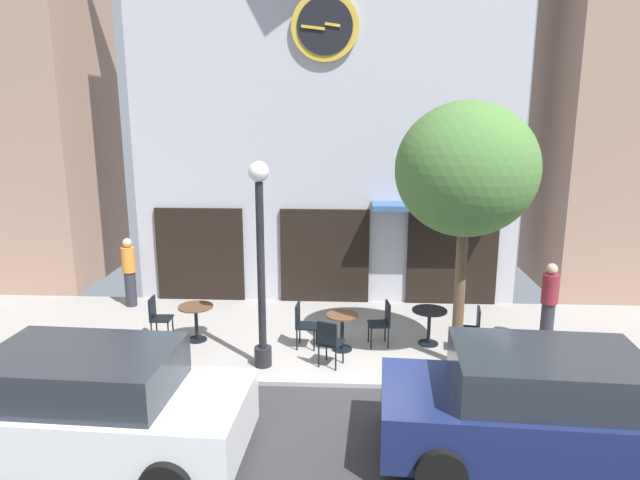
# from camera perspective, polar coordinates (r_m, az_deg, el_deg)

# --- Properties ---
(ground_plane) EXTENTS (27.28, 10.24, 0.13)m
(ground_plane) POSITION_cam_1_polar(r_m,az_deg,el_deg) (9.48, 3.24, -16.39)
(ground_plane) COLOR gray
(clock_building) EXTENTS (9.19, 4.20, 10.95)m
(clock_building) POSITION_cam_1_polar(r_m,az_deg,el_deg) (14.82, 0.77, 16.90)
(clock_building) COLOR #B2B2BC
(clock_building) RESTS_ON ground_plane
(street_lamp) EXTENTS (0.36, 0.36, 3.77)m
(street_lamp) POSITION_cam_1_polar(r_m,az_deg,el_deg) (10.14, -5.95, -2.58)
(street_lamp) COLOR black
(street_lamp) RESTS_ON ground_plane
(street_tree) EXTENTS (2.48, 2.23, 4.79)m
(street_tree) POSITION_cam_1_polar(r_m,az_deg,el_deg) (10.22, 14.50, 6.78)
(street_tree) COLOR brown
(street_tree) RESTS_ON ground_plane
(cafe_table_leftmost) EXTENTS (0.71, 0.71, 0.74)m
(cafe_table_leftmost) POSITION_cam_1_polar(r_m,az_deg,el_deg) (11.90, -12.34, -7.47)
(cafe_table_leftmost) COLOR black
(cafe_table_leftmost) RESTS_ON ground_plane
(cafe_table_rightmost) EXTENTS (0.63, 0.63, 0.73)m
(cafe_table_rightmost) POSITION_cam_1_polar(r_m,az_deg,el_deg) (11.22, 2.24, -8.65)
(cafe_table_rightmost) COLOR black
(cafe_table_rightmost) RESTS_ON ground_plane
(cafe_table_center_left) EXTENTS (0.70, 0.70, 0.73)m
(cafe_table_center_left) POSITION_cam_1_polar(r_m,az_deg,el_deg) (11.66, 10.91, -7.90)
(cafe_table_center_left) COLOR black
(cafe_table_center_left) RESTS_ON ground_plane
(cafe_chair_near_tree) EXTENTS (0.43, 0.43, 0.90)m
(cafe_chair_near_tree) POSITION_cam_1_polar(r_m,az_deg,el_deg) (11.32, -1.76, -8.22)
(cafe_chair_near_tree) COLOR black
(cafe_chair_near_tree) RESTS_ON ground_plane
(cafe_chair_curbside) EXTENTS (0.52, 0.52, 0.90)m
(cafe_chair_curbside) POSITION_cam_1_polar(r_m,az_deg,el_deg) (10.48, 0.93, -10.01)
(cafe_chair_curbside) COLOR black
(cafe_chair_curbside) RESTS_ON ground_plane
(cafe_chair_right_end) EXTENTS (0.45, 0.45, 0.90)m
(cafe_chair_right_end) POSITION_cam_1_polar(r_m,az_deg,el_deg) (11.47, 6.32, -8.01)
(cafe_chair_right_end) COLOR black
(cafe_chair_right_end) RESTS_ON ground_plane
(cafe_chair_facing_street) EXTENTS (0.45, 0.45, 0.90)m
(cafe_chair_facing_street) POSITION_cam_1_polar(r_m,az_deg,el_deg) (11.50, 15.09, -8.35)
(cafe_chair_facing_street) COLOR black
(cafe_chair_facing_street) RESTS_ON ground_plane
(cafe_chair_facing_wall) EXTENTS (0.41, 0.41, 0.90)m
(cafe_chair_facing_wall) POSITION_cam_1_polar(r_m,az_deg,el_deg) (12.15, -16.01, -7.24)
(cafe_chair_facing_wall) COLOR black
(cafe_chair_facing_wall) RESTS_ON ground_plane
(pedestrian_maroon) EXTENTS (0.38, 0.38, 1.67)m
(pedestrian_maroon) POSITION_cam_1_polar(r_m,az_deg,el_deg) (12.27, 22.00, -5.85)
(pedestrian_maroon) COLOR #2D2D38
(pedestrian_maroon) RESTS_ON ground_plane
(pedestrian_orange) EXTENTS (0.36, 0.36, 1.67)m
(pedestrian_orange) POSITION_cam_1_polar(r_m,az_deg,el_deg) (14.27, -18.60, -3.00)
(pedestrian_orange) COLOR #2D2D38
(pedestrian_orange) RESTS_ON ground_plane
(parked_car_white) EXTENTS (4.38, 2.18, 1.55)m
(parked_car_white) POSITION_cam_1_polar(r_m,az_deg,el_deg) (8.48, -22.47, -15.18)
(parked_car_white) COLOR white
(parked_car_white) RESTS_ON ground_plane
(parked_car_navy) EXTENTS (4.40, 2.22, 1.55)m
(parked_car_navy) POSITION_cam_1_polar(r_m,az_deg,el_deg) (8.38, 21.62, -15.43)
(parked_car_navy) COLOR navy
(parked_car_navy) RESTS_ON ground_plane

